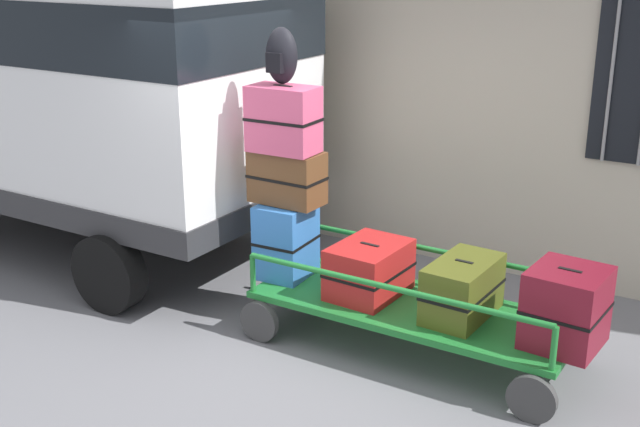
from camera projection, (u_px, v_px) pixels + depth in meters
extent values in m
plane|color=slate|center=(291.00, 345.00, 6.40)|extent=(40.00, 40.00, 0.00)
cube|color=#BCB29E|center=(433.00, 4.00, 7.62)|extent=(12.00, 0.30, 5.00)
cube|color=black|center=(268.00, 47.00, 8.53)|extent=(1.20, 0.04, 1.50)
cylinder|color=gray|center=(232.00, 45.00, 8.72)|extent=(0.03, 0.03, 1.50)
cylinder|color=gray|center=(254.00, 46.00, 8.57)|extent=(0.03, 0.03, 1.50)
cylinder|color=gray|center=(278.00, 48.00, 8.42)|extent=(0.03, 0.03, 1.50)
cylinder|color=gray|center=(302.00, 50.00, 8.28)|extent=(0.03, 0.03, 1.50)
cylinder|color=gray|center=(612.00, 74.00, 6.74)|extent=(0.03, 0.03, 1.50)
cube|color=white|center=(59.00, 74.00, 8.09)|extent=(4.99, 2.09, 2.30)
cube|color=black|center=(53.00, 20.00, 7.92)|extent=(5.01, 2.11, 0.55)
cube|color=#2D2D30|center=(69.00, 172.00, 8.42)|extent=(5.03, 2.13, 0.24)
cylinder|color=black|center=(109.00, 273.00, 6.92)|extent=(0.70, 0.22, 0.70)
cube|color=#1E722D|center=(412.00, 308.00, 6.21)|extent=(2.49, 0.93, 0.05)
cylinder|color=#383838|center=(532.00, 399.00, 5.33)|extent=(0.34, 0.06, 0.34)
cylinder|color=#383838|center=(571.00, 340.00, 6.12)|extent=(0.34, 0.06, 0.34)
cylinder|color=#383838|center=(259.00, 321.00, 6.43)|extent=(0.34, 0.06, 0.34)
cylinder|color=#383838|center=(322.00, 280.00, 7.21)|extent=(0.34, 0.06, 0.34)
cylinder|color=#1E722D|center=(554.00, 348.00, 5.21)|extent=(0.04, 0.04, 0.31)
cylinder|color=#1E722D|center=(587.00, 301.00, 5.90)|extent=(0.04, 0.04, 0.31)
cylinder|color=#1E722D|center=(253.00, 273.00, 6.40)|extent=(0.04, 0.04, 0.31)
cylinder|color=#1E722D|center=(310.00, 241.00, 7.09)|extent=(0.04, 0.04, 0.31)
cylinder|color=#1E722D|center=(388.00, 287.00, 5.76)|extent=(2.41, 0.04, 0.04)
cylinder|color=#1E722D|center=(436.00, 251.00, 6.45)|extent=(2.41, 0.04, 0.04)
cube|color=#3372C6|center=(286.00, 240.00, 6.68)|extent=(0.42, 0.48, 0.63)
cube|color=black|center=(286.00, 240.00, 6.68)|extent=(0.43, 0.49, 0.02)
cube|color=black|center=(286.00, 205.00, 6.58)|extent=(0.14, 0.04, 0.02)
cube|color=brown|center=(287.00, 177.00, 6.53)|extent=(0.60, 0.33, 0.43)
cube|color=black|center=(287.00, 177.00, 6.53)|extent=(0.61, 0.34, 0.02)
cube|color=black|center=(287.00, 152.00, 6.46)|extent=(0.16, 0.03, 0.02)
cube|color=#CC4C72|center=(283.00, 119.00, 6.34)|extent=(0.56, 0.34, 0.52)
cube|color=black|center=(283.00, 119.00, 6.34)|extent=(0.57, 0.35, 0.02)
cube|color=black|center=(283.00, 87.00, 6.26)|extent=(0.16, 0.04, 0.02)
cube|color=#B21E1E|center=(369.00, 269.00, 6.34)|extent=(0.51, 0.68, 0.42)
cube|color=black|center=(369.00, 269.00, 6.34)|extent=(0.52, 0.69, 0.02)
cube|color=black|center=(370.00, 245.00, 6.27)|extent=(0.16, 0.04, 0.02)
cube|color=#4C5119|center=(463.00, 289.00, 5.96)|extent=(0.42, 0.71, 0.43)
cube|color=black|center=(463.00, 289.00, 5.96)|extent=(0.43, 0.72, 0.02)
cube|color=black|center=(464.00, 262.00, 5.90)|extent=(0.14, 0.04, 0.02)
cube|color=maroon|center=(566.00, 308.00, 5.51)|extent=(0.52, 0.56, 0.55)
cube|color=black|center=(566.00, 308.00, 5.51)|extent=(0.53, 0.57, 0.02)
cube|color=black|center=(570.00, 271.00, 5.42)|extent=(0.16, 0.04, 0.02)
ellipsoid|color=black|center=(282.00, 56.00, 6.24)|extent=(0.27, 0.19, 0.44)
cube|color=black|center=(275.00, 63.00, 6.18)|extent=(0.14, 0.06, 0.15)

